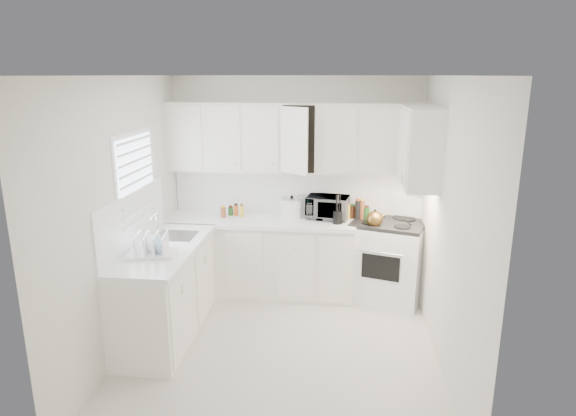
# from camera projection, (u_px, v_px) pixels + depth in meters

# --- Properties ---
(floor) EXTENTS (3.20, 3.20, 0.00)m
(floor) POSITION_uv_depth(u_px,v_px,m) (280.00, 349.00, 4.91)
(floor) COLOR beige
(floor) RESTS_ON ground
(ceiling) EXTENTS (3.20, 3.20, 0.00)m
(ceiling) POSITION_uv_depth(u_px,v_px,m) (279.00, 76.00, 4.24)
(ceiling) COLOR white
(ceiling) RESTS_ON ground
(wall_back) EXTENTS (3.00, 0.00, 3.00)m
(wall_back) POSITION_uv_depth(u_px,v_px,m) (296.00, 185.00, 6.12)
(wall_back) COLOR silver
(wall_back) RESTS_ON ground
(wall_front) EXTENTS (3.00, 0.00, 3.00)m
(wall_front) POSITION_uv_depth(u_px,v_px,m) (248.00, 297.00, 3.04)
(wall_front) COLOR silver
(wall_front) RESTS_ON ground
(wall_left) EXTENTS (0.00, 3.20, 3.20)m
(wall_left) POSITION_uv_depth(u_px,v_px,m) (123.00, 218.00, 4.73)
(wall_left) COLOR silver
(wall_left) RESTS_ON ground
(wall_right) EXTENTS (0.00, 3.20, 3.20)m
(wall_right) POSITION_uv_depth(u_px,v_px,m) (448.00, 227.00, 4.43)
(wall_right) COLOR silver
(wall_right) RESTS_ON ground
(window_blinds) EXTENTS (0.06, 0.96, 1.06)m
(window_blinds) POSITION_uv_depth(u_px,v_px,m) (137.00, 184.00, 5.00)
(window_blinds) COLOR white
(window_blinds) RESTS_ON wall_left
(lower_cabinets_back) EXTENTS (2.22, 0.60, 0.90)m
(lower_cabinets_back) POSITION_uv_depth(u_px,v_px,m) (261.00, 258.00, 6.09)
(lower_cabinets_back) COLOR silver
(lower_cabinets_back) RESTS_ON floor
(lower_cabinets_left) EXTENTS (0.60, 1.60, 0.90)m
(lower_cabinets_left) POSITION_uv_depth(u_px,v_px,m) (166.00, 293.00, 5.11)
(lower_cabinets_left) COLOR silver
(lower_cabinets_left) RESTS_ON floor
(countertop_back) EXTENTS (2.24, 0.64, 0.05)m
(countertop_back) POSITION_uv_depth(u_px,v_px,m) (261.00, 221.00, 5.96)
(countertop_back) COLOR white
(countertop_back) RESTS_ON lower_cabinets_back
(countertop_left) EXTENTS (0.64, 1.62, 0.05)m
(countertop_left) POSITION_uv_depth(u_px,v_px,m) (164.00, 249.00, 4.99)
(countertop_left) COLOR white
(countertop_left) RESTS_ON lower_cabinets_left
(backsplash_back) EXTENTS (2.98, 0.02, 0.55)m
(backsplash_back) POSITION_uv_depth(u_px,v_px,m) (296.00, 191.00, 6.13)
(backsplash_back) COLOR white
(backsplash_back) RESTS_ON wall_back
(backsplash_left) EXTENTS (0.02, 1.60, 0.55)m
(backsplash_left) POSITION_uv_depth(u_px,v_px,m) (133.00, 219.00, 4.94)
(backsplash_left) COLOR white
(backsplash_left) RESTS_ON wall_left
(upper_cabinets_back) EXTENTS (3.00, 0.33, 0.80)m
(upper_cabinets_back) POSITION_uv_depth(u_px,v_px,m) (295.00, 172.00, 5.91)
(upper_cabinets_back) COLOR silver
(upper_cabinets_back) RESTS_ON wall_back
(upper_cabinets_right) EXTENTS (0.33, 0.90, 0.80)m
(upper_cabinets_right) POSITION_uv_depth(u_px,v_px,m) (417.00, 185.00, 5.18)
(upper_cabinets_right) COLOR silver
(upper_cabinets_right) RESTS_ON wall_right
(sink) EXTENTS (0.42, 0.38, 0.30)m
(sink) POSITION_uv_depth(u_px,v_px,m) (175.00, 225.00, 5.29)
(sink) COLOR gray
(sink) RESTS_ON countertop_left
(stove) EXTENTS (0.96, 0.87, 1.23)m
(stove) POSITION_uv_depth(u_px,v_px,m) (388.00, 250.00, 5.88)
(stove) COLOR white
(stove) RESTS_ON floor
(tea_kettle) EXTENTS (0.25, 0.21, 0.22)m
(tea_kettle) POSITION_uv_depth(u_px,v_px,m) (375.00, 218.00, 5.64)
(tea_kettle) COLOR olive
(tea_kettle) RESTS_ON stove
(frying_pan) EXTENTS (0.34, 0.48, 0.04)m
(frying_pan) POSITION_uv_depth(u_px,v_px,m) (403.00, 218.00, 5.93)
(frying_pan) COLOR black
(frying_pan) RESTS_ON stove
(microwave) EXTENTS (0.52, 0.34, 0.33)m
(microwave) POSITION_uv_depth(u_px,v_px,m) (328.00, 205.00, 5.93)
(microwave) COLOR gray
(microwave) RESTS_ON countertop_back
(rice_cooker) EXTENTS (0.30, 0.30, 0.26)m
(rice_cooker) POSITION_uv_depth(u_px,v_px,m) (292.00, 206.00, 5.99)
(rice_cooker) COLOR white
(rice_cooker) RESTS_ON countertop_back
(paper_towel) EXTENTS (0.12, 0.12, 0.27)m
(paper_towel) POSITION_uv_depth(u_px,v_px,m) (294.00, 205.00, 6.06)
(paper_towel) COLOR white
(paper_towel) RESTS_ON countertop_back
(utensil_crock) EXTENTS (0.15, 0.15, 0.35)m
(utensil_crock) POSITION_uv_depth(u_px,v_px,m) (338.00, 209.00, 5.71)
(utensil_crock) COLOR black
(utensil_crock) RESTS_ON countertop_back
(dish_rack) EXTENTS (0.48, 0.40, 0.24)m
(dish_rack) POSITION_uv_depth(u_px,v_px,m) (150.00, 243.00, 4.72)
(dish_rack) COLOR white
(dish_rack) RESTS_ON countertop_left
(spice_left_0) EXTENTS (0.06, 0.06, 0.13)m
(spice_left_0) POSITION_uv_depth(u_px,v_px,m) (225.00, 210.00, 6.10)
(spice_left_0) COLOR brown
(spice_left_0) RESTS_ON countertop_back
(spice_left_1) EXTENTS (0.06, 0.06, 0.13)m
(spice_left_1) POSITION_uv_depth(u_px,v_px,m) (229.00, 212.00, 6.01)
(spice_left_1) COLOR #216322
(spice_left_1) RESTS_ON countertop_back
(spice_left_2) EXTENTS (0.06, 0.06, 0.13)m
(spice_left_2) POSITION_uv_depth(u_px,v_px,m) (237.00, 210.00, 6.09)
(spice_left_2) COLOR #DA5C1D
(spice_left_2) RESTS_ON countertop_back
(spice_left_3) EXTENTS (0.06, 0.06, 0.13)m
(spice_left_3) POSITION_uv_depth(u_px,v_px,m) (242.00, 212.00, 5.99)
(spice_left_3) COLOR yellow
(spice_left_3) RESTS_ON countertop_back
(sauce_right_0) EXTENTS (0.06, 0.06, 0.19)m
(sauce_right_0) POSITION_uv_depth(u_px,v_px,m) (343.00, 210.00, 5.99)
(sauce_right_0) COLOR #DA5C1D
(sauce_right_0) RESTS_ON countertop_back
(sauce_right_1) EXTENTS (0.06, 0.06, 0.19)m
(sauce_right_1) POSITION_uv_depth(u_px,v_px,m) (348.00, 211.00, 5.93)
(sauce_right_1) COLOR yellow
(sauce_right_1) RESTS_ON countertop_back
(sauce_right_2) EXTENTS (0.06, 0.06, 0.19)m
(sauce_right_2) POSITION_uv_depth(u_px,v_px,m) (352.00, 210.00, 5.98)
(sauce_right_2) COLOR #502416
(sauce_right_2) RESTS_ON countertop_back
(sauce_right_3) EXTENTS (0.06, 0.06, 0.19)m
(sauce_right_3) POSITION_uv_depth(u_px,v_px,m) (357.00, 211.00, 5.91)
(sauce_right_3) COLOR black
(sauce_right_3) RESTS_ON countertop_back
(sauce_right_4) EXTENTS (0.06, 0.06, 0.19)m
(sauce_right_4) POSITION_uv_depth(u_px,v_px,m) (361.00, 210.00, 5.97)
(sauce_right_4) COLOR brown
(sauce_right_4) RESTS_ON countertop_back
(sauce_right_5) EXTENTS (0.06, 0.06, 0.19)m
(sauce_right_5) POSITION_uv_depth(u_px,v_px,m) (366.00, 212.00, 5.90)
(sauce_right_5) COLOR #216322
(sauce_right_5) RESTS_ON countertop_back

